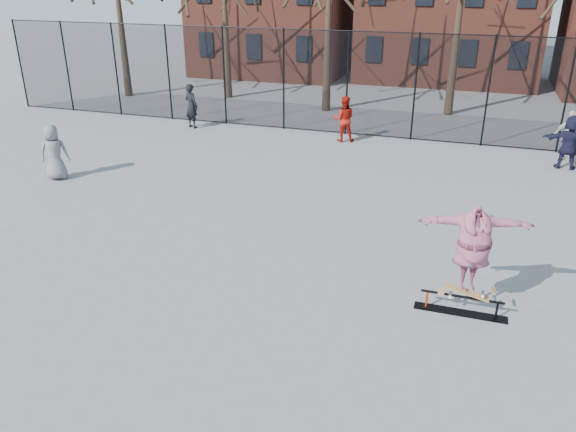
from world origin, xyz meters
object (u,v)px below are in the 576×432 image
(skater, at_px, (473,252))
(bystander_navy, at_px, (569,142))
(skate_rail, at_px, (461,306))
(bystander_red, at_px, (344,119))
(skateboard, at_px, (466,294))
(bystander_white, at_px, (569,136))
(bystander_grey, at_px, (54,153))
(bystander_black, at_px, (191,106))

(skater, xyz_separation_m, bystander_navy, (2.83, 9.99, -0.43))
(skate_rail, distance_m, bystander_red, 11.90)
(skateboard, relative_size, bystander_white, 0.52)
(skate_rail, xyz_separation_m, bystander_grey, (-12.40, 3.86, 0.71))
(skateboard, bearing_deg, bystander_grey, 162.81)
(bystander_white, xyz_separation_m, bystander_navy, (-0.08, -0.86, 0.02))
(bystander_black, bearing_deg, bystander_navy, -160.83)
(skate_rail, height_order, skateboard, skateboard)
(bystander_black, bearing_deg, skate_rail, 158.74)
(skater, distance_m, bystander_red, 11.92)
(bystander_black, bearing_deg, bystander_white, -157.35)
(skater, height_order, bystander_grey, skater)
(skater, height_order, bystander_red, skater)
(skateboard, bearing_deg, bystander_white, 74.98)
(bystander_grey, xyz_separation_m, bystander_black, (1.13, 6.99, 0.04))
(bystander_black, bearing_deg, bystander_red, -157.35)
(skate_rail, distance_m, bystander_navy, 10.43)
(skate_rail, bearing_deg, bystander_navy, 73.82)
(bystander_red, bearing_deg, skateboard, 99.93)
(skate_rail, relative_size, skateboard, 1.91)
(bystander_grey, distance_m, bystander_red, 10.30)
(bystander_navy, bearing_deg, bystander_black, 1.64)
(bystander_grey, distance_m, bystander_navy, 16.48)
(bystander_grey, bearing_deg, skate_rail, 135.13)
(skateboard, height_order, skater, skater)
(bystander_grey, xyz_separation_m, bystander_red, (7.56, 6.99, -0.00))
(skate_rail, relative_size, bystander_grey, 1.01)
(bystander_black, bearing_deg, bystander_grey, 103.46)
(bystander_navy, bearing_deg, bystander_white, -90.14)
(skateboard, distance_m, bystander_white, 11.24)
(bystander_red, height_order, bystander_white, bystander_white)
(bystander_navy, bearing_deg, skater, 79.28)
(skater, bearing_deg, bystander_grey, 150.19)
(skate_rail, xyz_separation_m, bystander_navy, (2.90, 9.99, 0.75))
(bystander_red, bearing_deg, bystander_white, 165.62)
(bystander_red, bearing_deg, skater, 99.93)
(bystander_red, bearing_deg, bystander_navy, 159.27)
(skater, relative_size, bystander_black, 1.14)
(skater, xyz_separation_m, bystander_red, (-4.90, 10.85, -0.47))
(skateboard, bearing_deg, bystander_black, 136.26)
(bystander_navy, bearing_deg, bystander_red, -1.23)
(bystander_grey, height_order, bystander_red, bystander_grey)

